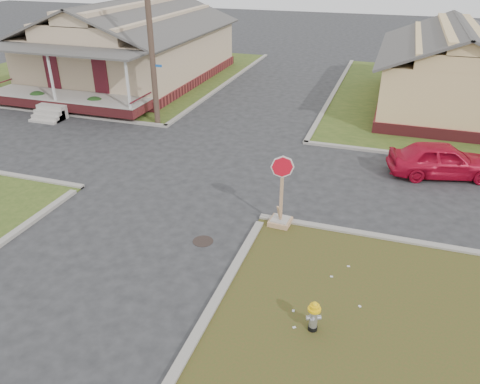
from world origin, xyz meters
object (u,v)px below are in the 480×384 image
(utility_pole, at_px, (150,30))
(red_sedan, at_px, (442,160))
(fire_hydrant, at_px, (314,315))
(stop_sign, at_px, (281,210))

(utility_pole, bearing_deg, red_sedan, -8.57)
(utility_pole, distance_m, red_sedan, 14.25)
(utility_pole, bearing_deg, fire_hydrant, -49.58)
(utility_pole, height_order, stop_sign, utility_pole)
(red_sedan, bearing_deg, fire_hydrant, 148.32)
(red_sedan, bearing_deg, utility_pole, 67.39)
(fire_hydrant, relative_size, red_sedan, 0.20)
(utility_pole, height_order, red_sedan, utility_pole)
(fire_hydrant, height_order, stop_sign, stop_sign)
(utility_pole, relative_size, fire_hydrant, 10.94)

